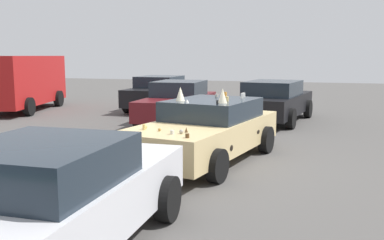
# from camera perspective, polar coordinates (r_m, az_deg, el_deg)

# --- Properties ---
(ground_plane) EXTENTS (60.00, 60.00, 0.00)m
(ground_plane) POSITION_cam_1_polar(r_m,az_deg,el_deg) (9.66, 1.71, -5.36)
(ground_plane) COLOR #514F4C
(art_car_decorated) EXTENTS (4.80, 2.71, 1.64)m
(art_car_decorated) POSITION_cam_1_polar(r_m,az_deg,el_deg) (9.59, 1.93, -1.26)
(art_car_decorated) COLOR #D8BC7F
(art_car_decorated) RESTS_ON ground
(parked_van_far_left) EXTENTS (5.69, 3.21, 2.29)m
(parked_van_far_left) POSITION_cam_1_polar(r_m,az_deg,el_deg) (19.61, -21.62, 4.87)
(parked_van_far_left) COLOR #B21919
(parked_van_far_left) RESTS_ON ground
(parked_sedan_behind_right) EXTENTS (4.33, 2.07, 1.39)m
(parked_sedan_behind_right) POSITION_cam_1_polar(r_m,az_deg,el_deg) (5.27, -17.77, -9.78)
(parked_sedan_behind_right) COLOR silver
(parked_sedan_behind_right) RESTS_ON ground
(parked_sedan_row_back_center) EXTENTS (4.56, 2.07, 1.44)m
(parked_sedan_row_back_center) POSITION_cam_1_polar(r_m,az_deg,el_deg) (14.84, -1.80, 2.32)
(parked_sedan_row_back_center) COLOR #5B1419
(parked_sedan_row_back_center) RESTS_ON ground
(parked_sedan_behind_left) EXTENTS (4.72, 2.53, 1.44)m
(parked_sedan_behind_left) POSITION_cam_1_polar(r_m,az_deg,el_deg) (15.52, 10.74, 2.50)
(parked_sedan_behind_left) COLOR black
(parked_sedan_behind_left) RESTS_ON ground
(parked_sedan_near_right) EXTENTS (4.49, 2.06, 1.45)m
(parked_sedan_near_right) POSITION_cam_1_polar(r_m,az_deg,el_deg) (18.59, -4.12, 3.58)
(parked_sedan_near_right) COLOR black
(parked_sedan_near_right) RESTS_ON ground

